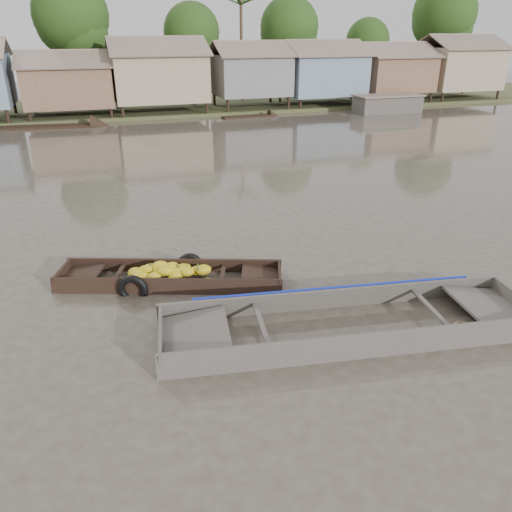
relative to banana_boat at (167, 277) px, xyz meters
name	(u,v)px	position (x,y,z in m)	size (l,w,h in m)	color
ground	(246,313)	(1.43, -2.03, -0.15)	(120.00, 120.00, 0.00)	#453D35
riverbank	(161,68)	(4.45, 29.83, 2.92)	(120.00, 12.47, 10.22)	#384723
banana_boat	(167,277)	(0.00, 0.00, 0.00)	(5.64, 3.07, 0.76)	black
viewer_boat	(349,327)	(3.29, -3.35, -0.08)	(8.09, 3.19, 0.63)	#433D38
distant_boats	(306,115)	(13.32, 21.99, 0.15)	(46.15, 15.42, 1.38)	black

